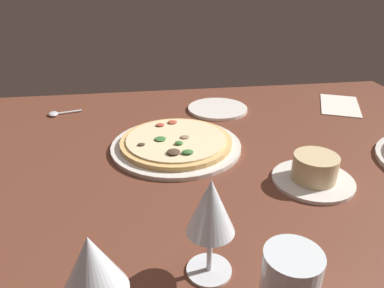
% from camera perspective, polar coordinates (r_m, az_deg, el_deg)
% --- Properties ---
extents(dining_table, '(1.50, 1.10, 0.04)m').
position_cam_1_polar(dining_table, '(0.84, 2.68, -4.30)').
color(dining_table, brown).
rests_on(dining_table, ground).
extents(pizza_main, '(0.32, 0.32, 0.03)m').
position_cam_1_polar(pizza_main, '(0.89, -2.51, 0.10)').
color(pizza_main, silver).
rests_on(pizza_main, dining_table).
extents(ramekin_on_saucer, '(0.17, 0.17, 0.06)m').
position_cam_1_polar(ramekin_on_saucer, '(0.79, 18.64, -4.16)').
color(ramekin_on_saucer, silver).
rests_on(ramekin_on_saucer, dining_table).
extents(wine_glass_far, '(0.07, 0.07, 0.16)m').
position_cam_1_polar(wine_glass_far, '(0.50, 2.95, -10.36)').
color(wine_glass_far, silver).
rests_on(wine_glass_far, dining_table).
extents(wine_glass_near, '(0.08, 0.08, 0.15)m').
position_cam_1_polar(wine_glass_near, '(0.44, -15.40, -18.35)').
color(wine_glass_near, silver).
rests_on(wine_glass_near, dining_table).
extents(water_glass, '(0.07, 0.07, 0.10)m').
position_cam_1_polar(water_glass, '(0.50, 14.95, -21.07)').
color(water_glass, silver).
rests_on(water_glass, dining_table).
extents(side_plate, '(0.18, 0.18, 0.01)m').
position_cam_1_polar(side_plate, '(1.13, 4.04, 5.55)').
color(side_plate, silver).
rests_on(side_plate, dining_table).
extents(paper_menu, '(0.19, 0.23, 0.00)m').
position_cam_1_polar(paper_menu, '(1.26, 22.19, 5.66)').
color(paper_menu, silver).
rests_on(paper_menu, dining_table).
extents(spoon, '(0.10, 0.05, 0.01)m').
position_cam_1_polar(spoon, '(1.17, -20.42, 4.52)').
color(spoon, silver).
rests_on(spoon, dining_table).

